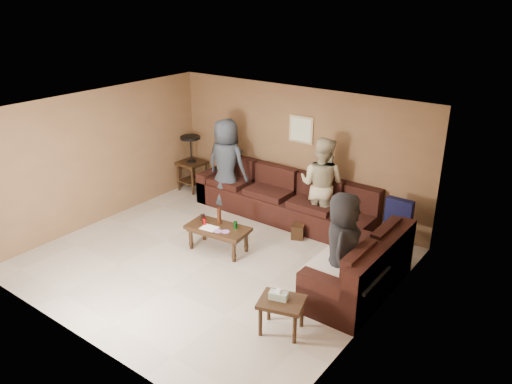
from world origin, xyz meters
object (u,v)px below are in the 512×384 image
Objects in this scene: sectional_sofa at (304,223)px; person_middle at (322,185)px; person_right at (342,248)px; side_table_right at (281,304)px; end_table_left at (192,162)px; coffee_table at (218,230)px; person_left at (226,164)px; waste_bin at (298,232)px.

person_middle reaches higher than sectional_sofa.
sectional_sofa is 2.83× the size of person_right.
side_table_right is (1.10, -2.37, 0.08)m from sectional_sofa.
sectional_sofa is at bearing -9.92° from end_table_left.
person_middle is (0.99, 1.74, 0.51)m from coffee_table.
person_left reaches higher than coffee_table.
waste_bin is 0.15× the size of person_middle.
end_table_left is at bearing -14.36° from person_left.
side_table_right is 0.42× the size of person_right.
sectional_sofa is 18.05× the size of waste_bin.
end_table_left reaches higher than side_table_right.
person_right is at bearing 151.24° from person_left.
end_table_left is 5.23m from side_table_right.
person_middle is (0.02, 0.54, 0.56)m from sectional_sofa.
side_table_right is 0.39× the size of person_middle.
waste_bin is at bearing 53.87° from coffee_table.
side_table_right is at bearing -34.08° from end_table_left.
coffee_table is at bearing 150.63° from side_table_right.
side_table_right is 2.65× the size of waste_bin.
person_middle reaches higher than coffee_table.
end_table_left is 0.69× the size of person_middle.
coffee_table reaches higher than waste_bin.
coffee_table is at bearing 121.24° from person_left.
waste_bin is at bearing 117.31° from side_table_right.
waste_bin is 0.14× the size of person_left.
person_right is (1.36, -1.25, 0.50)m from sectional_sofa.
waste_bin is (3.12, -0.58, -0.51)m from end_table_left.
person_right is at bearing -1.18° from coffee_table.
side_table_right is (4.33, -2.93, -0.23)m from end_table_left.
person_left is at bearing 139.33° from side_table_right.
person_left is at bearing 125.00° from coffee_table.
person_middle reaches higher than side_table_right.
person_right is at bearing -39.83° from waste_bin.
person_left reaches higher than side_table_right.
side_table_right is at bearing -65.05° from sectional_sofa.
side_table_right is (2.07, -1.17, 0.03)m from coffee_table.
waste_bin is 2.13m from person_left.
end_table_left is at bearing 142.01° from coffee_table.
person_middle is (3.25, -0.03, 0.25)m from end_table_left.
end_table_left is 4.94m from person_right.
end_table_left is at bearing 169.39° from waste_bin.
person_left is 1.03× the size of person_middle.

